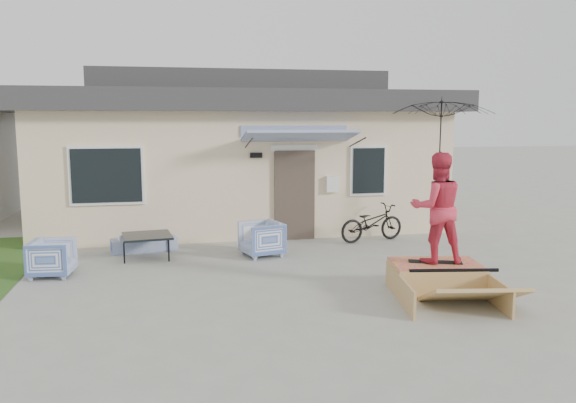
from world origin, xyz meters
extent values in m
plane|color=gray|center=(0.00, 0.00, 0.00)|extent=(90.00, 90.00, 0.00)
cube|color=beige|center=(0.00, 8.00, 1.50)|extent=(10.00, 7.00, 3.00)
cube|color=#2E2E30|center=(0.00, 8.00, 3.25)|extent=(10.80, 7.80, 0.50)
cube|color=#2E2E30|center=(0.00, 8.00, 3.80)|extent=(7.50, 4.50, 0.60)
cube|color=#463930|center=(1.00, 4.46, 1.05)|extent=(0.95, 0.08, 2.10)
cube|color=white|center=(-3.20, 4.47, 1.60)|extent=(1.60, 0.06, 1.30)
cube|color=white|center=(2.80, 4.47, 1.60)|extent=(0.90, 0.06, 1.20)
cube|color=#3754A0|center=(1.00, 3.95, 2.45)|extent=(2.50, 1.09, 0.29)
imported|color=#3754A0|center=(-2.44, 3.95, 0.27)|extent=(1.41, 0.63, 0.53)
imported|color=#3754A0|center=(-3.97, 2.17, 0.37)|extent=(0.75, 0.79, 0.75)
imported|color=#3754A0|center=(-0.02, 2.98, 0.40)|extent=(0.90, 0.93, 0.79)
cube|color=black|center=(-2.34, 3.31, 0.24)|extent=(1.08, 1.08, 0.48)
imported|color=black|center=(2.72, 3.91, 0.53)|extent=(1.73, 0.95, 1.05)
cylinder|color=black|center=(4.10, 3.36, 1.05)|extent=(0.05, 0.05, 2.10)
imported|color=black|center=(4.10, 3.36, 1.75)|extent=(2.60, 2.47, 0.90)
cube|color=black|center=(2.41, -0.02, 0.50)|extent=(0.89, 0.50, 0.05)
imported|color=#D33047|center=(2.41, -0.02, 1.43)|extent=(0.96, 0.79, 1.80)
camera|label=1|loc=(-1.84, -8.68, 2.83)|focal=36.18mm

